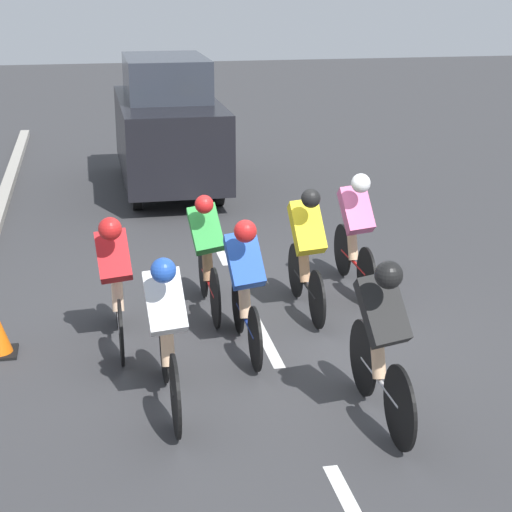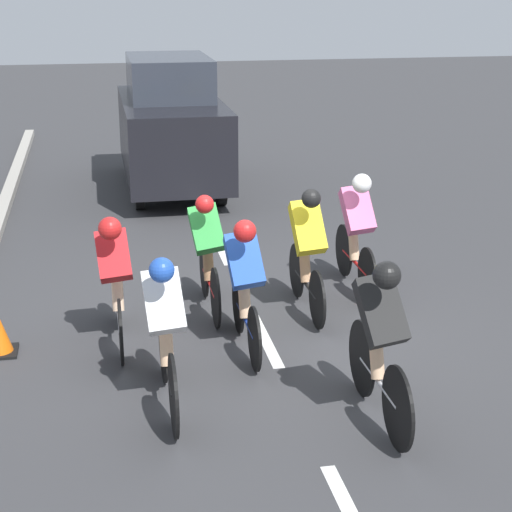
{
  "view_description": "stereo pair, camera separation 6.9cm",
  "coord_description": "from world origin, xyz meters",
  "px_view_note": "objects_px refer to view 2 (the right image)",
  "views": [
    {
      "loc": [
        1.72,
        8.43,
        3.71
      ],
      "look_at": [
        0.1,
        0.26,
        0.95
      ],
      "focal_mm": 60.0,
      "sensor_mm": 36.0,
      "label": 1
    },
    {
      "loc": [
        1.65,
        8.45,
        3.71
      ],
      "look_at": [
        0.1,
        0.26,
        0.95
      ],
      "focal_mm": 60.0,
      "sensor_mm": 36.0,
      "label": 2
    }
  ],
  "objects_px": {
    "cyclist_pink": "(357,228)",
    "cyclist_green": "(207,250)",
    "cyclist_yellow": "(307,247)",
    "support_car": "(171,125)",
    "cyclist_black": "(381,336)",
    "cyclist_red": "(115,276)",
    "cyclist_white": "(165,329)",
    "cyclist_blue": "(245,281)"
  },
  "relations": [
    {
      "from": "support_car",
      "to": "cyclist_black",
      "type": "bearing_deg",
      "value": 95.91
    },
    {
      "from": "cyclist_blue",
      "to": "cyclist_white",
      "type": "bearing_deg",
      "value": 49.85
    },
    {
      "from": "cyclist_yellow",
      "to": "cyclist_black",
      "type": "height_order",
      "value": "cyclist_black"
    },
    {
      "from": "cyclist_red",
      "to": "cyclist_black",
      "type": "bearing_deg",
      "value": 136.24
    },
    {
      "from": "cyclist_red",
      "to": "cyclist_black",
      "type": "relative_size",
      "value": 1.0
    },
    {
      "from": "cyclist_red",
      "to": "cyclist_green",
      "type": "distance_m",
      "value": 1.29
    },
    {
      "from": "cyclist_yellow",
      "to": "cyclist_pink",
      "type": "bearing_deg",
      "value": -140.95
    },
    {
      "from": "cyclist_white",
      "to": "cyclist_green",
      "type": "xyz_separation_m",
      "value": [
        -0.66,
        -2.21,
        -0.02
      ]
    },
    {
      "from": "cyclist_yellow",
      "to": "cyclist_green",
      "type": "relative_size",
      "value": 1.0
    },
    {
      "from": "cyclist_white",
      "to": "cyclist_green",
      "type": "distance_m",
      "value": 2.31
    },
    {
      "from": "cyclist_white",
      "to": "support_car",
      "type": "bearing_deg",
      "value": -95.76
    },
    {
      "from": "cyclist_blue",
      "to": "support_car",
      "type": "distance_m",
      "value": 7.24
    },
    {
      "from": "cyclist_yellow",
      "to": "support_car",
      "type": "height_order",
      "value": "support_car"
    },
    {
      "from": "cyclist_yellow",
      "to": "cyclist_pink",
      "type": "height_order",
      "value": "cyclist_yellow"
    },
    {
      "from": "cyclist_yellow",
      "to": "cyclist_pink",
      "type": "distance_m",
      "value": 0.99
    },
    {
      "from": "cyclist_blue",
      "to": "cyclist_pink",
      "type": "height_order",
      "value": "cyclist_pink"
    },
    {
      "from": "cyclist_yellow",
      "to": "cyclist_green",
      "type": "distance_m",
      "value": 1.12
    },
    {
      "from": "cyclist_pink",
      "to": "cyclist_green",
      "type": "bearing_deg",
      "value": 11.69
    },
    {
      "from": "cyclist_white",
      "to": "support_car",
      "type": "distance_m",
      "value": 8.33
    },
    {
      "from": "cyclist_white",
      "to": "cyclist_blue",
      "type": "bearing_deg",
      "value": -130.15
    },
    {
      "from": "cyclist_red",
      "to": "cyclist_blue",
      "type": "bearing_deg",
      "value": 162.54
    },
    {
      "from": "cyclist_yellow",
      "to": "cyclist_blue",
      "type": "distance_m",
      "value": 1.27
    },
    {
      "from": "cyclist_pink",
      "to": "support_car",
      "type": "xyz_separation_m",
      "value": [
        1.69,
        -5.68,
        0.35
      ]
    },
    {
      "from": "cyclist_black",
      "to": "cyclist_pink",
      "type": "bearing_deg",
      "value": -103.69
    },
    {
      "from": "cyclist_yellow",
      "to": "cyclist_red",
      "type": "xyz_separation_m",
      "value": [
        2.14,
        0.52,
        -0.02
      ]
    },
    {
      "from": "cyclist_green",
      "to": "cyclist_pink",
      "type": "xyz_separation_m",
      "value": [
        -1.86,
        -0.39,
        0.05
      ]
    },
    {
      "from": "cyclist_black",
      "to": "cyclist_red",
      "type": "bearing_deg",
      "value": -43.76
    },
    {
      "from": "cyclist_blue",
      "to": "cyclist_white",
      "type": "distance_m",
      "value": 1.38
    },
    {
      "from": "cyclist_white",
      "to": "support_car",
      "type": "xyz_separation_m",
      "value": [
        -0.83,
        -8.28,
        0.37
      ]
    },
    {
      "from": "cyclist_white",
      "to": "cyclist_black",
      "type": "relative_size",
      "value": 1.05
    },
    {
      "from": "cyclist_white",
      "to": "cyclist_green",
      "type": "bearing_deg",
      "value": -106.74
    },
    {
      "from": "cyclist_green",
      "to": "cyclist_black",
      "type": "distance_m",
      "value": 3.01
    },
    {
      "from": "cyclist_red",
      "to": "cyclist_pink",
      "type": "height_order",
      "value": "cyclist_pink"
    },
    {
      "from": "cyclist_yellow",
      "to": "cyclist_black",
      "type": "relative_size",
      "value": 0.97
    },
    {
      "from": "cyclist_red",
      "to": "cyclist_green",
      "type": "bearing_deg",
      "value": -144.18
    },
    {
      "from": "cyclist_red",
      "to": "cyclist_pink",
      "type": "distance_m",
      "value": 3.13
    },
    {
      "from": "cyclist_green",
      "to": "support_car",
      "type": "xyz_separation_m",
      "value": [
        -0.17,
        -6.07,
        0.4
      ]
    },
    {
      "from": "cyclist_red",
      "to": "cyclist_yellow",
      "type": "bearing_deg",
      "value": -166.39
    },
    {
      "from": "cyclist_white",
      "to": "cyclist_green",
      "type": "relative_size",
      "value": 1.07
    },
    {
      "from": "cyclist_red",
      "to": "support_car",
      "type": "distance_m",
      "value": 6.94
    },
    {
      "from": "cyclist_black",
      "to": "cyclist_green",
      "type": "bearing_deg",
      "value": -68.79
    },
    {
      "from": "cyclist_yellow",
      "to": "cyclist_blue",
      "type": "height_order",
      "value": "cyclist_yellow"
    }
  ]
}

